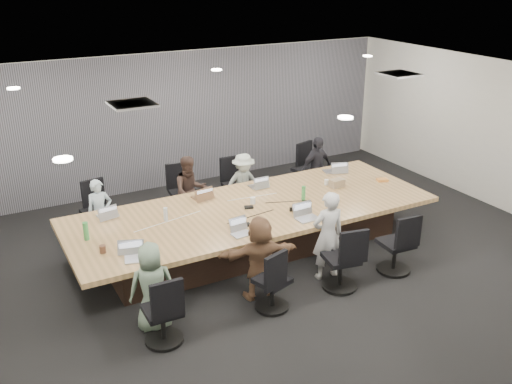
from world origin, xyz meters
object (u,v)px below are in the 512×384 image
laptop_2 (257,186)px  person_6 (328,236)px  person_1 (190,191)px  chair_3 (306,173)px  chair_7 (395,248)px  person_5 (260,258)px  person_4 (152,287)px  laptop_4 (138,259)px  conference_table (253,226)px  person_2 (243,184)px  chair_6 (341,263)px  mug_brown (103,249)px  chair_2 (235,189)px  snack_packet (382,180)px  laptop_0 (108,215)px  laptop_5 (242,234)px  chair_5 (272,285)px  person_0 (100,213)px  canvas_bag (337,183)px  laptop_6 (308,219)px  bottle_green_right (303,193)px  person_3 (316,168)px  bottle_green_left (86,231)px  laptop_3 (333,171)px  chair_1 (184,197)px  chair_0 (96,216)px  stapler (295,209)px  chair_4 (163,316)px

laptop_2 → person_6: size_ratio=0.21×
person_1 → chair_3: bearing=11.0°
chair_7 → person_5: (-2.17, 0.35, 0.22)m
person_4 → laptop_4: person_4 is taller
conference_table → person_2: 1.46m
chair_6 → mug_brown: 3.37m
chair_2 → snack_packet: size_ratio=3.82×
laptop_0 → laptop_5: 2.23m
chair_5 → chair_7: bearing=-17.6°
person_0 → canvas_bag: size_ratio=4.46×
laptop_0 → laptop_6: same height
chair_7 → person_1: (-2.11, 3.05, 0.25)m
chair_6 → bottle_green_right: size_ratio=3.34×
person_3 → person_1: bearing=170.2°
bottle_green_left → person_5: bearing=-35.8°
laptop_2 → laptop_4: size_ratio=0.84×
laptop_3 → canvas_bag: size_ratio=1.33×
conference_table → chair_2: chair_2 is taller
person_5 → snack_packet: 3.52m
chair_3 → person_3: person_3 is taller
chair_5 → chair_1: bearing=71.3°
person_3 → bottle_green_right: size_ratio=5.30×
person_2 → mug_brown: person_2 is taller
laptop_0 → snack_packet: size_ratio=1.59×
person_5 → chair_2: bearing=-97.4°
chair_2 → person_4: 4.07m
chair_0 → person_6: 4.09m
person_5 → stapler: person_5 is taller
laptop_4 → person_6: 2.77m
person_0 → person_4: size_ratio=0.95×
snack_packet → person_5: bearing=-158.2°
person_3 → chair_0: bearing=165.6°
person_0 → person_1: bearing=0.5°
chair_1 → chair_6: 3.57m
person_5 → canvas_bag: bearing=-135.3°
chair_5 → person_6: 1.24m
chair_2 → laptop_6: laptop_6 is taller
laptop_2 → laptop_5: bearing=54.3°
laptop_0 → person_4: person_4 is taller
conference_table → chair_0: chair_0 is taller
person_3 → bottle_green_left: size_ratio=4.70×
person_6 → stapler: (-0.00, 0.92, 0.07)m
chair_4 → person_3: person_3 is taller
conference_table → chair_1: bearing=108.0°
chair_6 → person_5: bearing=173.6°
bottle_green_left → canvas_bag: 4.40m
laptop_4 → chair_4: bearing=-75.3°
person_6 → bottle_green_right: person_6 is taller
person_4 → person_5: person_5 is taller
chair_1 → mug_brown: 2.91m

